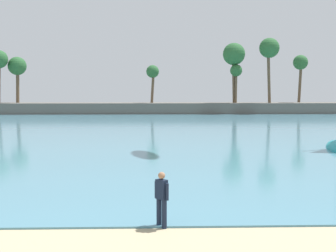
{
  "coord_description": "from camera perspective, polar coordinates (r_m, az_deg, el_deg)",
  "views": [
    {
      "loc": [
        1.05,
        -3.58,
        4.09
      ],
      "look_at": [
        1.54,
        12.92,
        2.72
      ],
      "focal_mm": 47.98,
      "sensor_mm": 36.0,
      "label": 1
    }
  ],
  "objects": [
    {
      "name": "sea",
      "position": [
        63.7,
        -2.65,
        1.08
      ],
      "size": [
        220.0,
        101.36,
        0.06
      ],
      "primitive_type": "cube",
      "color": "teal",
      "rests_on": "ground"
    },
    {
      "name": "palm_headland",
      "position": [
        74.25,
        -2.67,
        3.19
      ],
      "size": [
        108.74,
        6.0,
        12.36
      ],
      "color": "#605B54",
      "rests_on": "ground"
    },
    {
      "name": "person_at_waterline",
      "position": [
        13.35,
        -0.82,
        -9.11
      ],
      "size": [
        0.41,
        0.42,
        1.67
      ],
      "color": "#141E33",
      "rests_on": "ground"
    }
  ]
}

